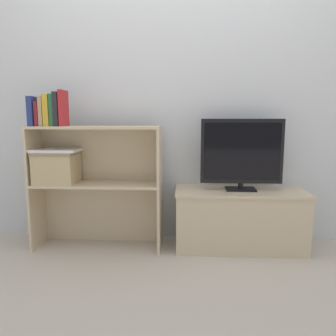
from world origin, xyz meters
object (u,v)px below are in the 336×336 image
(book_forest, at_px, (54,110))
(book_crimson, at_px, (64,108))
(laptop, at_px, (56,150))
(book_maroon, at_px, (39,114))
(tv, at_px, (242,153))
(storage_basket_left, at_px, (57,166))
(tv_stand, at_px, (239,219))
(book_charcoal, at_px, (59,109))
(book_mustard, at_px, (49,110))
(book_tan, at_px, (43,111))
(book_navy, at_px, (34,111))

(book_forest, height_order, book_crimson, book_crimson)
(laptop, bearing_deg, book_maroon, -162.98)
(tv, height_order, storage_basket_left, tv)
(laptop, bearing_deg, storage_basket_left, -165.96)
(tv_stand, xyz_separation_m, book_charcoal, (-1.33, -0.09, 0.82))
(book_mustard, height_order, book_crimson, book_crimson)
(book_tan, height_order, laptop, book_tan)
(tv, relative_size, book_tan, 2.83)
(tv, bearing_deg, tv_stand, 90.00)
(book_forest, bearing_deg, book_tan, 180.00)
(book_crimson, bearing_deg, book_charcoal, 180.00)
(book_mustard, distance_m, book_forest, 0.04)
(book_navy, distance_m, book_crimson, 0.22)
(tv_stand, xyz_separation_m, book_crimson, (-1.30, -0.09, 0.83))
(book_navy, height_order, storage_basket_left, book_navy)
(book_forest, xyz_separation_m, book_crimson, (0.07, 0.00, 0.01))
(book_mustard, bearing_deg, storage_basket_left, 47.21)
(book_tan, distance_m, book_forest, 0.08)
(tv, bearing_deg, book_mustard, -176.40)
(book_mustard, xyz_separation_m, book_charcoal, (0.07, 0.00, 0.01))
(book_charcoal, relative_size, book_crimson, 0.94)
(tv_stand, distance_m, storage_basket_left, 1.44)
(book_navy, height_order, book_tan, book_tan)
(book_mustard, height_order, book_charcoal, book_charcoal)
(tv, bearing_deg, storage_basket_left, -177.58)
(book_mustard, relative_size, laptop, 0.66)
(book_maroon, bearing_deg, tv_stand, 3.49)
(book_navy, height_order, book_crimson, book_crimson)
(book_charcoal, height_order, book_crimson, book_crimson)
(book_charcoal, xyz_separation_m, book_crimson, (0.04, 0.00, 0.01))
(tv, height_order, book_charcoal, book_charcoal)
(tv, xyz_separation_m, book_forest, (-1.37, -0.09, 0.31))
(tv_stand, bearing_deg, book_charcoal, -176.14)
(book_crimson, bearing_deg, tv, 3.90)
(book_navy, bearing_deg, laptop, 12.33)
(tv_stand, relative_size, storage_basket_left, 3.24)
(book_navy, height_order, book_maroon, book_navy)
(book_navy, distance_m, book_tan, 0.07)
(storage_basket_left, bearing_deg, tv, 2.42)
(book_navy, bearing_deg, book_forest, 0.00)
(book_navy, relative_size, book_crimson, 0.83)
(book_maroon, relative_size, book_charcoal, 0.72)
(book_crimson, bearing_deg, book_forest, 180.00)
(book_crimson, bearing_deg, book_tan, 180.00)
(tv, xyz_separation_m, book_tan, (-1.45, -0.09, 0.30))
(book_navy, distance_m, book_forest, 0.15)
(tv_stand, bearing_deg, laptop, -177.51)
(book_tan, xyz_separation_m, book_forest, (0.08, 0.00, 0.01))
(book_maroon, relative_size, laptop, 0.51)
(storage_basket_left, distance_m, laptop, 0.12)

